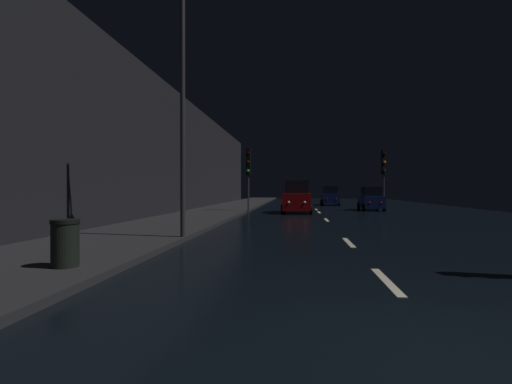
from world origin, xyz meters
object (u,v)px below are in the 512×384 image
Objects in this scene: streetlamp_overhead at (195,70)px; car_parked_right_far at (371,200)px; traffic_light_far_right at (384,167)px; car_distant_taillights at (330,197)px; traffic_light_far_left at (248,167)px; car_approaching_headlights at (297,198)px; trash_bin_curbside at (65,243)px.

car_parked_right_far is (9.06, 19.79, -4.60)m from streetlamp_overhead.
traffic_light_far_right is 11.17m from car_distant_taillights.
car_parked_right_far is (-0.80, 0.83, -2.52)m from traffic_light_far_right.
car_distant_taillights is at bearing 155.14° from traffic_light_far_left.
traffic_light_far_right reaches higher than car_approaching_headlights.
car_parked_right_far is (9.28, 3.86, -2.43)m from traffic_light_far_left.
traffic_light_far_left reaches higher than trash_bin_curbside.
car_parked_right_far is (10.37, 24.86, 0.23)m from trash_bin_curbside.
traffic_light_far_left reaches higher than car_approaching_headlights.
streetlamp_overhead is 9.03× the size of trash_bin_curbside.
traffic_light_far_left is 4.11m from car_approaching_headlights.
traffic_light_far_left is at bearing -81.01° from traffic_light_far_right.
streetlamp_overhead reaches higher than car_parked_right_far.
traffic_light_far_right is 10.53m from traffic_light_far_left.
car_approaching_headlights is at bearing 165.86° from car_distant_taillights.
traffic_light_far_right is 2.77m from car_parked_right_far.
traffic_light_far_right is 7.75m from car_approaching_headlights.
traffic_light_far_left is 1.02× the size of car_approaching_headlights.
traffic_light_far_right is 1.20× the size of car_distant_taillights.
traffic_light_far_right is at bearing 65.07° from trash_bin_curbside.
car_approaching_headlights is 14.07m from car_distant_taillights.
streetlamp_overhead is 16.66m from car_approaching_headlights.
traffic_light_far_right is at bearing -135.79° from car_parked_right_far.
streetlamp_overhead reaches higher than car_approaching_headlights.
streetlamp_overhead is (0.21, -15.94, 2.17)m from traffic_light_far_left.
traffic_light_far_left is 4.89× the size of trash_bin_curbside.
traffic_light_far_right is at bearing 115.96° from car_approaching_headlights.
car_approaching_headlights is 1.22× the size of car_parked_right_far.
traffic_light_far_right is 26.64m from trash_bin_curbside.
car_distant_taillights is (-3.21, 10.40, -2.47)m from traffic_light_far_right.
streetlamp_overhead is 2.16× the size of car_distant_taillights.
traffic_light_far_left is 1.24× the size of car_parked_right_far.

